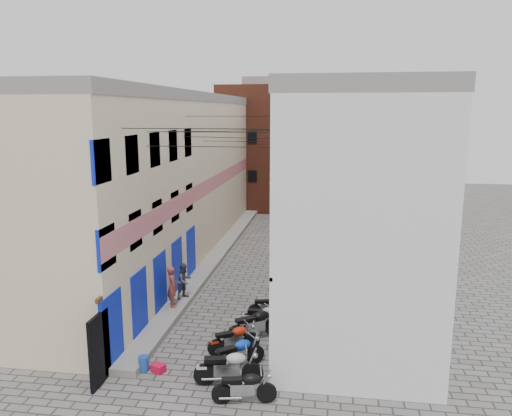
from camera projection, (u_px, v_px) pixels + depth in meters
The scene contains 21 objects.
ground at pixel (186, 383), 14.99m from camera, with size 90.00×90.00×0.00m, color #5F5C59.
plinth at pixel (218, 255), 27.88m from camera, with size 0.90×26.00×0.25m, color gray.
building_left at pixel (164, 176), 27.42m from camera, with size 5.10×27.00×9.00m.
building_right at pixel (348, 180), 25.98m from camera, with size 5.94×26.00×9.00m.
building_far_brick_left at pixel (258, 148), 41.48m from camera, with size 6.00×6.00×10.00m, color brown.
building_far_brick_right at pixel (319, 158), 42.87m from camera, with size 5.00×6.00×8.00m, color brown.
building_far_concrete at pixel (288, 138), 46.91m from camera, with size 8.00×5.00×11.00m, color gray.
far_shopfront at pixel (278, 199), 39.20m from camera, with size 2.00×0.30×2.40m, color black.
overhead_wires at pixel (234, 133), 21.03m from camera, with size 5.80×13.02×1.32m.
motorcycle_a at pixel (244, 385), 13.88m from camera, with size 0.58×1.84×1.06m, color black, non-canonical shape.
motorcycle_b at pixel (228, 365), 14.83m from camera, with size 0.66×2.09×1.21m, color #B1B2B7, non-canonical shape.
motorcycle_c at pixel (237, 352), 15.69m from camera, with size 0.62×1.97×1.14m, color #0D39CB, non-canonical shape.
motorcycle_d at pixel (234, 337), 16.80m from camera, with size 0.59×1.87×1.08m, color #AA210C, non-canonical shape.
motorcycle_e at pixel (255, 323), 17.74m from camera, with size 0.69×2.18×1.26m, color black, non-canonical shape.
motorcycle_f at pixel (264, 316), 18.63m from camera, with size 0.57×1.81×1.05m, color #AAABAF, non-canonical shape.
motorcycle_g at pixel (270, 305), 19.69m from camera, with size 0.55×1.75×1.01m, color black, non-canonical shape.
person_a at pixel (172, 286), 20.09m from camera, with size 0.61×0.40×1.67m, color brown.
person_b at pixel (184, 281), 21.00m from camera, with size 0.73×0.57×1.51m, color #3A3D57.
water_jug_near at pixel (144, 364), 15.66m from camera, with size 0.31×0.31×0.49m, color #2148A7.
water_jug_far at pixel (144, 363), 15.76m from camera, with size 0.29×0.29×0.45m, color #2256AB.
red_crate at pixel (158, 368), 15.61m from camera, with size 0.41×0.31×0.25m, color red.
Camera 1 is at (4.15, -13.22, 8.07)m, focal length 35.00 mm.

